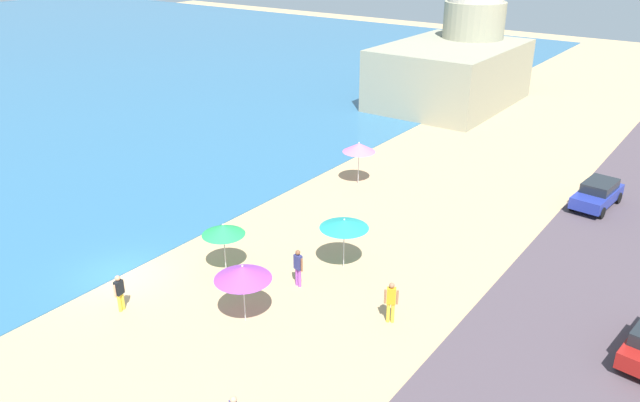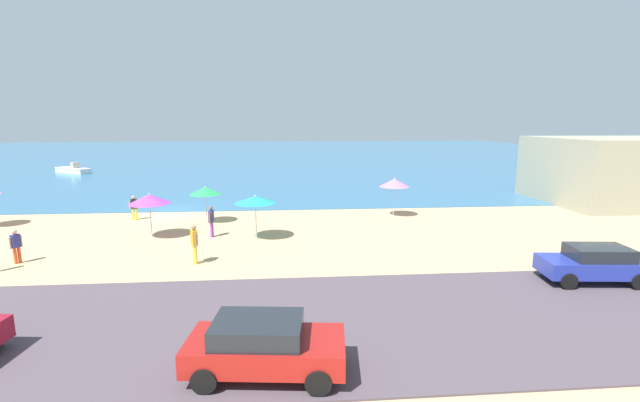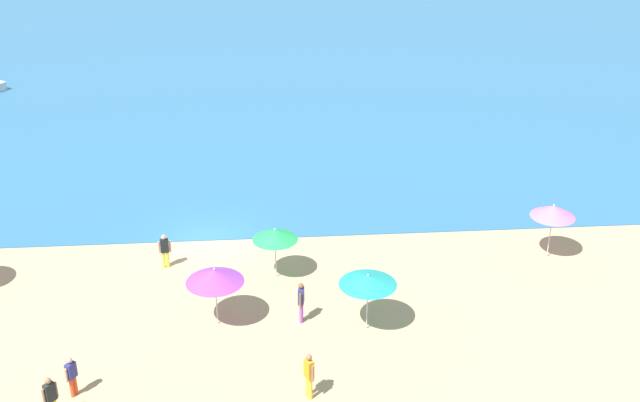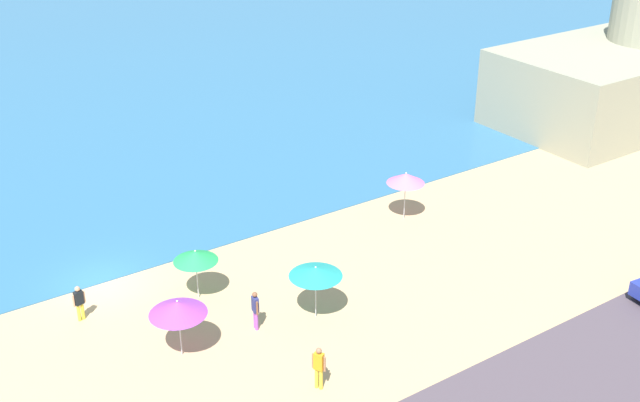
# 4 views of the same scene
# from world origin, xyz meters

# --- Properties ---
(ground_plane) EXTENTS (160.00, 160.00, 0.00)m
(ground_plane) POSITION_xyz_m (0.00, 0.00, 0.00)
(ground_plane) COLOR tan
(beach_umbrella_0) EXTENTS (1.96, 1.96, 2.39)m
(beach_umbrella_0) POSITION_xyz_m (3.17, -3.52, 2.09)
(beach_umbrella_0) COLOR #B2B2B7
(beach_umbrella_0) RESTS_ON ground_plane
(beach_umbrella_2) EXTENTS (2.25, 2.25, 2.49)m
(beach_umbrella_2) POSITION_xyz_m (6.61, -7.72, 2.23)
(beach_umbrella_2) COLOR #B2B2B7
(beach_umbrella_2) RESTS_ON ground_plane
(beach_umbrella_3) EXTENTS (1.99, 1.99, 2.68)m
(beach_umbrella_3) POSITION_xyz_m (15.59, -2.72, 2.34)
(beach_umbrella_3) COLOR #B2B2B7
(beach_umbrella_3) RESTS_ON ground_plane
(beach_umbrella_5) EXTENTS (2.28, 2.28, 2.54)m
(beach_umbrella_5) POSITION_xyz_m (0.75, -6.93, 2.21)
(beach_umbrella_5) COLOR #B2B2B7
(beach_umbrella_5) RESTS_ON ground_plane
(bather_2) EXTENTS (0.37, 0.51, 1.81)m
(bather_2) POSITION_xyz_m (4.08, -11.68, 1.02)
(bather_2) COLOR gold
(bather_2) RESTS_ON ground_plane
(bather_3) EXTENTS (0.28, 0.56, 1.77)m
(bather_3) POSITION_xyz_m (4.08, -7.03, 1.00)
(bather_3) COLOR purple
(bather_3) RESTS_ON ground_plane
(bather_4) EXTENTS (0.56, 0.28, 1.64)m
(bather_4) POSITION_xyz_m (-1.71, -2.32, 0.92)
(bather_4) COLOR yellow
(bather_4) RESTS_ON ground_plane
(parked_car_3) EXTENTS (4.09, 2.09, 1.47)m
(parked_car_3) POSITION_xyz_m (20.51, -15.43, 0.83)
(parked_car_3) COLOR #233296
(parked_car_3) RESTS_ON coastal_road
(harbor_fortress) EXTENTS (14.01, 9.74, 10.78)m
(harbor_fortress) POSITION_xyz_m (37.46, 1.03, 3.58)
(harbor_fortress) COLOR gray
(harbor_fortress) RESTS_ON ground_plane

